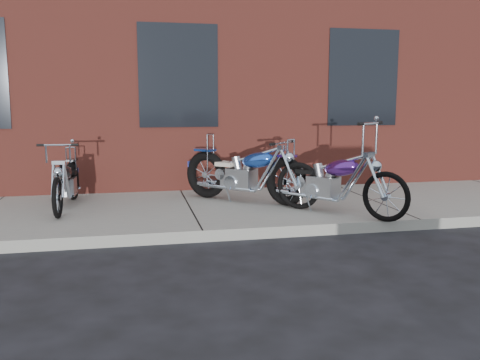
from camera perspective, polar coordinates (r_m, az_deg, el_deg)
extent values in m
plane|color=black|center=(6.42, -4.18, -7.00)|extent=(120.00, 120.00, 0.00)
cube|color=gray|center=(7.85, -5.67, -3.56)|extent=(22.00, 3.00, 0.15)
cube|color=brown|center=(14.33, -8.90, 17.68)|extent=(22.00, 10.00, 8.00)
torus|color=black|center=(7.77, 6.11, -0.28)|extent=(0.57, 0.69, 0.76)
torus|color=black|center=(6.98, 17.21, -1.96)|extent=(0.47, 0.59, 0.68)
cube|color=#959595|center=(7.41, 10.34, -0.89)|extent=(0.49, 0.51, 0.31)
ellipsoid|color=#50207A|center=(7.23, 12.40, 1.24)|extent=(0.56, 0.63, 0.32)
cube|color=black|center=(7.53, 8.61, 0.91)|extent=(0.38, 0.39, 0.06)
cylinder|color=silver|center=(6.99, 16.34, 0.38)|extent=(0.22, 0.27, 0.57)
cylinder|color=silver|center=(6.98, 15.60, 6.14)|extent=(0.48, 0.37, 0.03)
cylinder|color=silver|center=(7.67, 6.67, 2.60)|extent=(0.03, 0.03, 0.50)
cylinder|color=silver|center=(7.66, 9.33, -1.59)|extent=(0.60, 0.79, 0.05)
torus|color=black|center=(8.41, -2.91, 0.53)|extent=(0.67, 0.66, 0.78)
torus|color=black|center=(7.57, 7.70, -0.74)|extent=(0.56, 0.55, 0.71)
cube|color=#959595|center=(8.04, 1.14, 0.08)|extent=(0.52, 0.52, 0.33)
ellipsoid|color=blue|center=(7.84, 3.05, 2.18)|extent=(0.63, 0.62, 0.33)
cube|color=beige|center=(8.15, -0.55, 1.75)|extent=(0.40, 0.40, 0.07)
cylinder|color=silver|center=(7.59, 6.81, 1.48)|extent=(0.26, 0.25, 0.59)
cylinder|color=silver|center=(7.61, 5.93, 4.17)|extent=(0.44, 0.45, 0.03)
cylinder|color=silver|center=(8.31, -2.44, 3.31)|extent=(0.03, 0.03, 0.52)
cylinder|color=silver|center=(8.29, 0.19, -0.64)|extent=(0.74, 0.72, 0.05)
torus|color=black|center=(8.64, -18.40, -0.18)|extent=(0.15, 0.64, 0.64)
torus|color=black|center=(7.29, -19.99, -2.07)|extent=(0.08, 0.58, 0.58)
cube|color=#959595|center=(8.09, -18.98, -0.85)|extent=(0.26, 0.36, 0.27)
ellipsoid|color=black|center=(7.81, -19.36, 0.72)|extent=(0.25, 0.50, 0.27)
cube|color=black|center=(8.28, -18.79, 0.62)|extent=(0.22, 0.26, 0.05)
cylinder|color=silver|center=(7.36, -19.93, -0.14)|extent=(0.05, 0.26, 0.48)
cylinder|color=silver|center=(7.41, -19.98, 3.67)|extent=(0.49, 0.04, 0.03)
cylinder|color=silver|center=(8.52, -18.57, 1.99)|extent=(0.02, 0.02, 0.43)
cylinder|color=silver|center=(8.28, -18.01, -1.40)|extent=(0.07, 0.80, 0.04)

